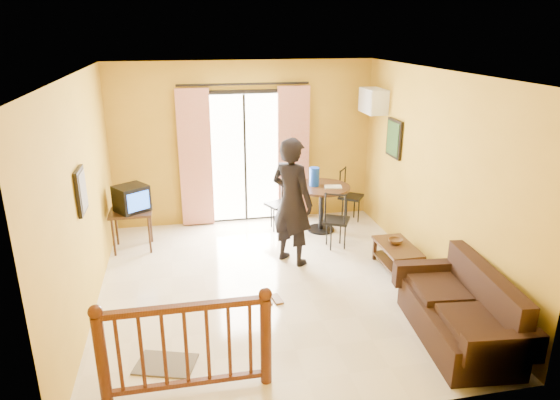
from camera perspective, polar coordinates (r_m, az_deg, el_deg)
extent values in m
plane|color=beige|center=(6.85, -1.03, -9.68)|extent=(5.00, 5.00, 0.00)
plane|color=white|center=(6.03, -1.19, 14.34)|extent=(5.00, 5.00, 0.00)
plane|color=#B78C23|center=(8.69, -4.11, 6.44)|extent=(4.50, 0.00, 4.50)
plane|color=#B78C23|center=(4.05, 5.40, -9.01)|extent=(4.50, 0.00, 4.50)
plane|color=#B78C23|center=(6.32, -21.61, 0.21)|extent=(0.00, 5.00, 5.00)
plane|color=#B78C23|center=(7.04, 17.23, 2.58)|extent=(0.00, 5.00, 5.00)
cube|color=black|center=(8.73, -4.05, 4.82)|extent=(1.34, 0.03, 2.34)
cube|color=white|center=(8.70, -4.02, 4.76)|extent=(1.20, 0.04, 2.20)
cube|color=black|center=(8.68, -4.01, 4.73)|extent=(0.04, 0.02, 2.20)
cube|color=beige|center=(8.57, -9.64, 4.67)|extent=(0.55, 0.08, 2.35)
cube|color=beige|center=(8.78, 1.54, 5.28)|extent=(0.55, 0.08, 2.35)
cylinder|color=black|center=(8.42, -4.18, 13.07)|extent=(2.20, 0.04, 0.04)
cube|color=black|center=(8.01, -16.69, -1.33)|extent=(0.63, 0.53, 0.04)
cylinder|color=black|center=(7.95, -18.49, -4.04)|extent=(0.04, 0.04, 0.61)
cylinder|color=black|center=(7.90, -14.69, -3.82)|extent=(0.04, 0.04, 0.61)
cylinder|color=black|center=(8.34, -18.19, -2.92)|extent=(0.04, 0.04, 0.61)
cylinder|color=black|center=(8.29, -14.56, -2.70)|extent=(0.04, 0.04, 0.61)
cube|color=black|center=(7.93, -16.62, 0.18)|extent=(0.59, 0.58, 0.40)
cube|color=#2A68FF|center=(7.76, -15.87, -0.16)|extent=(0.30, 0.21, 0.29)
cube|color=black|center=(6.08, -21.79, 0.97)|extent=(0.04, 0.42, 0.52)
cube|color=#514B45|center=(6.08, -21.56, 0.98)|extent=(0.01, 0.34, 0.44)
cylinder|color=black|center=(8.37, 4.80, 1.46)|extent=(0.95, 0.95, 0.04)
cylinder|color=black|center=(8.49, 4.73, -1.02)|extent=(0.08, 0.08, 0.77)
cylinder|color=black|center=(8.63, 4.67, -3.34)|extent=(0.47, 0.47, 0.03)
cylinder|color=#1239AD|center=(8.33, 3.94, 2.68)|extent=(0.17, 0.17, 0.31)
cube|color=beige|center=(8.31, 6.09, 1.51)|extent=(0.31, 0.23, 0.02)
cube|color=white|center=(8.55, 10.64, 11.07)|extent=(0.30, 0.60, 0.40)
cube|color=gray|center=(8.50, 9.68, 11.08)|extent=(0.02, 0.56, 0.36)
cube|color=black|center=(8.10, 12.91, 6.87)|extent=(0.04, 0.50, 0.60)
cube|color=black|center=(8.09, 12.75, 6.87)|extent=(0.01, 0.42, 0.52)
cube|color=black|center=(7.31, 13.28, -5.23)|extent=(0.46, 0.83, 0.04)
cube|color=black|center=(7.41, 13.14, -6.93)|extent=(0.42, 0.79, 0.03)
cube|color=black|center=(7.01, 13.02, -7.90)|extent=(0.05, 0.05, 0.35)
cube|color=black|center=(7.16, 15.75, -7.54)|extent=(0.05, 0.05, 0.35)
cube|color=black|center=(7.62, 10.77, -5.46)|extent=(0.05, 0.05, 0.35)
cube|color=black|center=(7.76, 13.32, -5.18)|extent=(0.05, 0.05, 0.35)
imported|color=brown|center=(7.36, 13.04, -4.60)|extent=(0.22, 0.22, 0.06)
cube|color=black|center=(6.03, 19.53, -13.08)|extent=(0.95, 1.67, 0.40)
cube|color=black|center=(6.01, 22.40, -9.72)|extent=(0.33, 1.61, 0.55)
cube|color=black|center=(5.38, 24.08, -15.17)|extent=(0.81, 0.24, 0.30)
cube|color=black|center=(6.51, 16.30, -8.00)|extent=(0.81, 0.24, 0.30)
cube|color=black|center=(5.64, 21.16, -12.94)|extent=(0.61, 0.70, 0.10)
cube|color=black|center=(6.15, 17.72, -9.72)|extent=(0.61, 0.70, 0.10)
imported|color=black|center=(7.15, 1.37, -0.19)|extent=(0.78, 0.81, 1.88)
cylinder|color=#471E0F|center=(4.98, -19.68, -16.95)|extent=(0.11, 0.11, 0.92)
cylinder|color=#471E0F|center=(4.96, -1.62, -15.85)|extent=(0.11, 0.11, 0.92)
sphere|color=#471E0F|center=(4.71, -20.38, -11.90)|extent=(0.13, 0.13, 0.13)
sphere|color=#471E0F|center=(4.69, -1.68, -10.74)|extent=(0.13, 0.13, 0.13)
cube|color=#471E0F|center=(4.66, -11.00, -12.00)|extent=(1.55, 0.08, 0.06)
cube|color=#471E0F|center=(5.13, -10.39, -19.87)|extent=(1.55, 0.06, 0.05)
cube|color=#5D564B|center=(5.55, -12.94, -17.81)|extent=(0.69, 0.57, 0.02)
cube|color=brown|center=(6.48, -1.60, -11.39)|extent=(0.14, 0.26, 0.03)
cube|color=brown|center=(6.50, -0.36, -11.27)|extent=(0.14, 0.26, 0.03)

